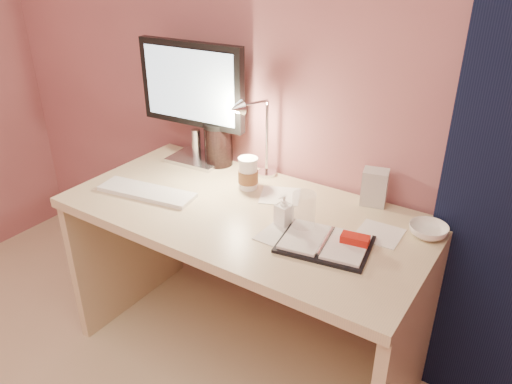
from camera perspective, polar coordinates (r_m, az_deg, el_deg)
The scene contains 14 objects.
desk at distance 2.06m, azimuth -0.02°, elevation -6.66°, with size 1.40×0.70×0.73m.
monitor at distance 2.21m, azimuth -7.21°, elevation 11.24°, with size 0.51×0.20×0.54m.
keyboard at distance 2.05m, azimuth -12.37°, elevation 0.01°, with size 0.40×0.12×0.02m, color silver.
planner at distance 1.69m, azimuth 8.17°, elevation -5.78°, with size 0.33×0.27×0.05m.
paper_a at distance 1.73m, azimuth 3.21°, elevation -5.00°, with size 0.16×0.16×0.00m, color silver.
paper_b at distance 1.79m, azimuth 13.92°, elevation -4.66°, with size 0.15×0.15×0.00m, color silver.
paper_c at distance 1.99m, azimuth 2.78°, elevation -0.43°, with size 0.15×0.15×0.00m, color silver.
coffee_cup at distance 2.03m, azimuth -0.90°, elevation 2.06°, with size 0.08×0.08×0.13m.
clear_cup at distance 1.74m, azimuth 5.47°, elevation -2.31°, with size 0.08×0.08×0.14m, color white.
bowl at distance 1.82m, azimuth 19.10°, elevation -4.21°, with size 0.13×0.13×0.04m, color white.
lotion_bottle at distance 1.77m, azimuth 3.19°, elevation -2.06°, with size 0.05×0.05×0.12m, color white.
dark_jar at distance 2.25m, azimuth -4.32°, elevation 5.31°, with size 0.13×0.13×0.18m, color black.
product_box at distance 1.96m, azimuth 13.39°, elevation 0.52°, with size 0.09×0.08×0.14m, color beige.
desk_lamp at distance 2.00m, azimuth 0.92°, elevation 6.67°, with size 0.14×0.21×0.35m.
Camera 1 is at (0.94, 0.02, 1.65)m, focal length 35.00 mm.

